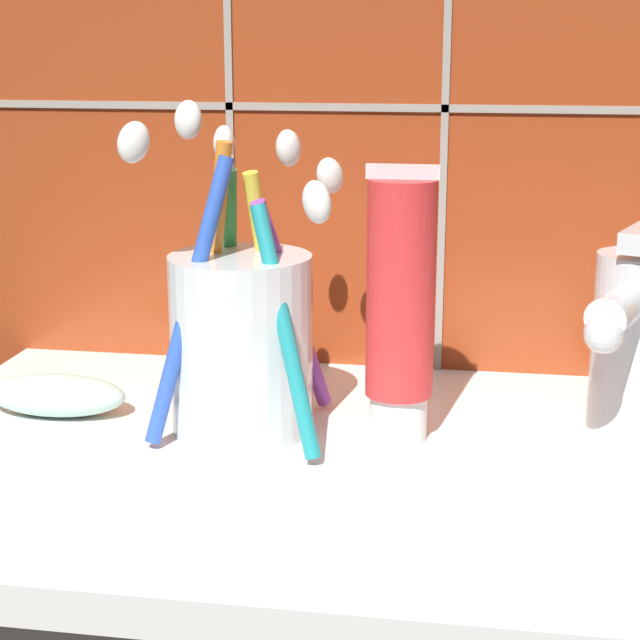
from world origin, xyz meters
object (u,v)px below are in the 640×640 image
object	(u,v)px
soap_bar	(56,395)
sink_faucet	(634,334)
toothpaste_tube	(396,306)
toothbrush_cup	(242,333)

from	to	relation	value
soap_bar	sink_faucet	bearing A→B (deg)	5.15
toothpaste_tube	soap_bar	world-z (taller)	toothpaste_tube
toothbrush_cup	sink_faucet	size ratio (longest dim) A/B	1.58
sink_faucet	toothpaste_tube	bearing A→B (deg)	-53.93
toothbrush_cup	sink_faucet	world-z (taller)	toothbrush_cup
sink_faucet	toothbrush_cup	bearing A→B (deg)	-60.10
sink_faucet	soap_bar	bearing A→B (deg)	-64.06
toothbrush_cup	toothpaste_tube	xyz separation A→B (cm)	(8.91, -0.08, 2.00)
sink_faucet	soap_bar	xyz separation A→B (cm)	(-34.09, -3.07, -4.58)
toothpaste_tube	sink_faucet	xyz separation A→B (cm)	(13.35, 3.65, -2.02)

